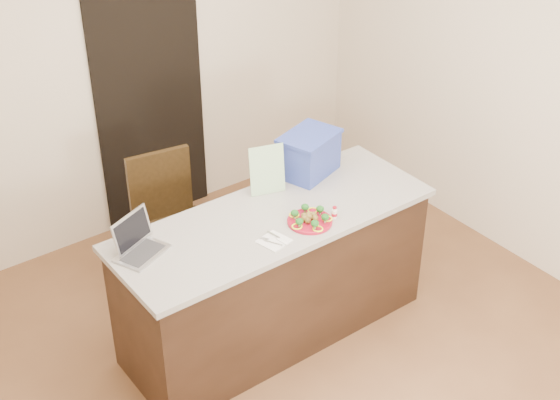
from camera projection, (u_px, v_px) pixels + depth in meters
ground at (297, 350)px, 5.10m from camera, size 4.00×4.00×0.00m
room_shell at (300, 129)px, 4.24m from camera, size 4.00×4.00×4.00m
doorway at (150, 103)px, 5.96m from camera, size 0.90×0.02×2.00m
island at (274, 275)px, 5.03m from camera, size 2.06×0.76×0.92m
plate at (310, 221)px, 4.72m from camera, size 0.28×0.28×0.02m
meatballs at (309, 217)px, 4.71m from camera, size 0.11×0.10×0.04m
broccoli at (310, 215)px, 4.69m from camera, size 0.23×0.23×0.04m
pepper_rings at (310, 220)px, 4.71m from camera, size 0.27×0.27×0.01m
napkin at (274, 241)px, 4.55m from camera, size 0.19×0.19×0.01m
fork at (270, 241)px, 4.55m from camera, size 0.07×0.15×0.00m
knife at (280, 239)px, 4.55m from camera, size 0.03×0.18×0.01m
yogurt_bottle at (334, 213)px, 4.75m from camera, size 0.04×0.04×0.08m
laptop at (137, 242)px, 4.45m from camera, size 0.35×0.33×0.21m
leaflet at (267, 170)px, 4.93m from camera, size 0.24×0.11×0.33m
blue_box at (309, 154)px, 5.15m from camera, size 0.47×0.40×0.29m
chair at (170, 214)px, 5.43m from camera, size 0.51×0.52×1.02m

